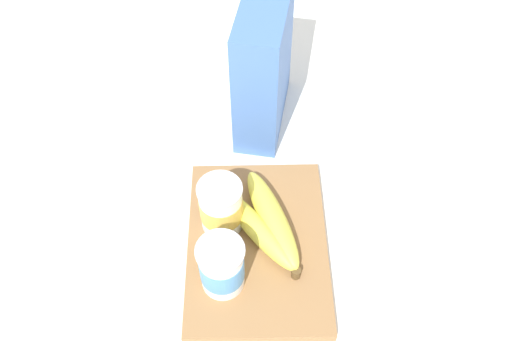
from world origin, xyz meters
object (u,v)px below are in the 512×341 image
cutting_board (257,245)px  banana_bunch (267,223)px  yogurt_cup_back (221,207)px  yogurt_cup_front (222,266)px  cereal_box (263,65)px

cutting_board → banana_bunch: 0.04m
yogurt_cup_back → banana_bunch: yogurt_cup_back is taller
yogurt_cup_back → banana_bunch: (-0.01, -0.07, -0.03)m
yogurt_cup_front → yogurt_cup_back: (0.10, 0.00, 0.00)m
cereal_box → banana_bunch: cereal_box is taller
yogurt_cup_front → yogurt_cup_back: same height
cutting_board → yogurt_cup_front: (-0.06, 0.05, 0.06)m
cutting_board → yogurt_cup_back: size_ratio=3.17×
cereal_box → yogurt_cup_back: (-0.25, 0.07, -0.06)m
cereal_box → yogurt_cup_front: bearing=179.8°
cutting_board → yogurt_cup_back: (0.04, 0.05, 0.06)m
cereal_box → banana_bunch: (-0.26, 0.00, -0.08)m
yogurt_cup_back → cereal_box: bearing=-15.7°
yogurt_cup_back → banana_bunch: 0.08m
cereal_box → yogurt_cup_back: bearing=175.0°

